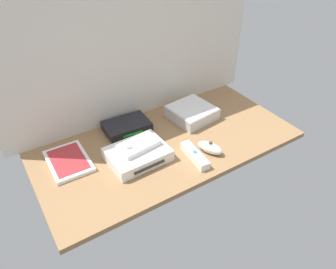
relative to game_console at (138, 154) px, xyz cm
name	(u,v)px	position (x,y,z in cm)	size (l,w,h in cm)	color
ground_plane	(168,145)	(14.23, 2.15, -3.20)	(100.00, 48.00, 2.00)	#936D47
back_wall	(133,42)	(14.23, 26.75, 29.80)	(110.00, 1.20, 64.00)	silver
game_console	(138,154)	(0.00, 0.00, 0.00)	(21.48, 17.00, 4.40)	white
mini_computer	(192,112)	(32.13, 11.52, 0.44)	(18.80, 18.80, 5.30)	silver
game_case	(68,161)	(-21.86, 11.52, -1.44)	(13.93, 19.24, 1.56)	white
network_router	(127,126)	(4.81, 18.52, -0.50)	(18.55, 13.00, 3.40)	black
remote_wand	(195,155)	(17.34, -10.86, -0.69)	(4.88, 15.06, 3.40)	white
remote_nunchuk	(210,148)	(24.29, -10.80, -0.16)	(8.08, 10.93, 5.10)	white
remote_classic_pad	(139,145)	(1.01, 0.85, 3.21)	(15.27, 9.71, 2.40)	white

